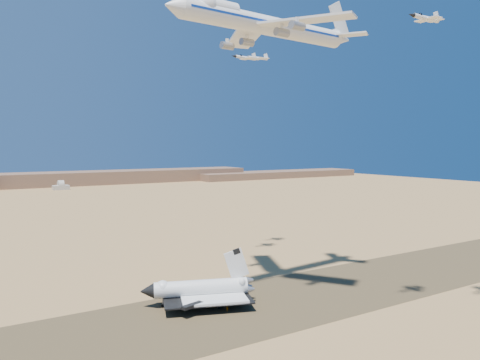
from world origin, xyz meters
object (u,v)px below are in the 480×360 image
carrier_747 (263,24)px  crew_b (225,303)px  shuttle (200,290)px  crew_a (226,304)px  crew_c (227,309)px  chase_jet_d (245,58)px  chase_jet_a (425,18)px  chase_jet_e (257,58)px

carrier_747 → crew_b: carrier_747 is taller
crew_b → shuttle: bearing=24.8°
crew_a → crew_b: size_ratio=1.03×
crew_c → shuttle: bearing=-8.9°
chase_jet_d → crew_a: bearing=-133.9°
crew_c → chase_jet_a: (43.71, -40.40, 91.16)m
chase_jet_a → crew_b: bearing=132.0°
crew_b → chase_jet_e: (52.56, 58.32, 96.76)m
crew_c → carrier_747: bearing=-107.8°
crew_c → chase_jet_e: chase_jet_e is taller
crew_c → chase_jet_d: bearing=-68.9°
crew_b → crew_c: size_ratio=1.05×
crew_b → chase_jet_d: bearing=-61.1°
carrier_747 → chase_jet_e: 70.33m
chase_jet_a → chase_jet_e: bearing=83.4°
chase_jet_d → carrier_747: bearing=-121.8°
chase_jet_e → carrier_747: bearing=-118.6°
crew_c → crew_a: bearing=-58.2°
crew_b → crew_c: 5.26m
crew_b → crew_c: crew_b is taller
chase_jet_d → crew_c: bearing=-133.0°
crew_a → chase_jet_a: (41.43, -44.86, 91.09)m
crew_c → chase_jet_d: (41.10, 53.29, 94.11)m
carrier_747 → crew_a: bearing=172.4°
crew_a → chase_jet_d: 112.85m
shuttle → crew_a: (6.76, -6.45, -4.17)m
crew_b → crew_a: bearing=-164.3°
shuttle → crew_a: bearing=-23.7°
crew_c → chase_jet_a: chase_jet_a is taller
chase_jet_a → chase_jet_d: size_ratio=0.97×
crew_a → chase_jet_e: (52.22, 58.74, 96.74)m
chase_jet_a → chase_jet_d: bearing=90.9°
shuttle → chase_jet_a: bearing=-26.9°
crew_a → crew_b: crew_a is taller
crew_a → chase_jet_d: bearing=-35.7°
shuttle → crew_c: (4.49, -10.91, -4.24)m
chase_jet_a → chase_jet_d: (-2.61, 93.68, 2.95)m
crew_b → chase_jet_e: 124.60m
crew_c → chase_jet_a: size_ratio=0.13×
crew_c → chase_jet_a: 108.86m
carrier_747 → chase_jet_e: size_ratio=6.01×
carrier_747 → chase_jet_a: size_ratio=5.91×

